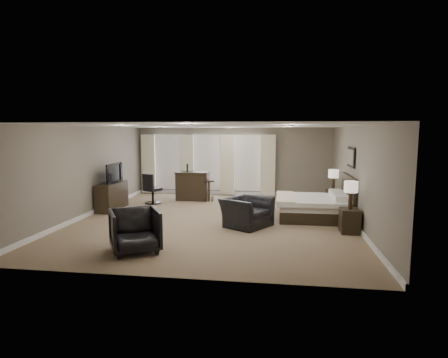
# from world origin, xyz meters

# --- Properties ---
(room) EXTENTS (7.60, 8.60, 2.64)m
(room) POSITION_xyz_m (0.00, 0.00, 1.30)
(room) COLOR #7A664D
(room) RESTS_ON ground
(window_bay) EXTENTS (5.25, 0.20, 2.30)m
(window_bay) POSITION_xyz_m (-1.00, 4.11, 1.20)
(window_bay) COLOR silver
(window_bay) RESTS_ON room
(bed) EXTENTS (1.96, 1.87, 1.25)m
(bed) POSITION_xyz_m (2.58, 0.58, 0.62)
(bed) COLOR silver
(bed) RESTS_ON ground
(nightstand_near) EXTENTS (0.44, 0.54, 0.59)m
(nightstand_near) POSITION_xyz_m (3.47, -0.87, 0.29)
(nightstand_near) COLOR black
(nightstand_near) RESTS_ON ground
(nightstand_far) EXTENTS (0.44, 0.54, 0.59)m
(nightstand_far) POSITION_xyz_m (3.47, 2.03, 0.30)
(nightstand_far) COLOR black
(nightstand_far) RESTS_ON ground
(lamp_near) EXTENTS (0.33, 0.33, 0.68)m
(lamp_near) POSITION_xyz_m (3.47, -0.87, 0.93)
(lamp_near) COLOR beige
(lamp_near) RESTS_ON nightstand_near
(lamp_far) EXTENTS (0.32, 0.32, 0.67)m
(lamp_far) POSITION_xyz_m (3.47, 2.03, 0.92)
(lamp_far) COLOR beige
(lamp_far) RESTS_ON nightstand_far
(wall_art) EXTENTS (0.04, 0.96, 0.56)m
(wall_art) POSITION_xyz_m (3.70, 0.58, 1.75)
(wall_art) COLOR slate
(wall_art) RESTS_ON room
(dresser) EXTENTS (0.47, 1.46, 0.85)m
(dresser) POSITION_xyz_m (-3.45, 0.91, 0.42)
(dresser) COLOR black
(dresser) RESTS_ON ground
(tv) EXTENTS (0.62, 1.08, 0.14)m
(tv) POSITION_xyz_m (-3.45, 0.91, 0.92)
(tv) COLOR black
(tv) RESTS_ON dresser
(armchair_near) EXTENTS (1.26, 1.38, 1.01)m
(armchair_near) POSITION_xyz_m (0.94, -0.59, 0.51)
(armchair_near) COLOR black
(armchair_near) RESTS_ON ground
(armchair_far) EXTENTS (1.26, 1.24, 0.97)m
(armchair_far) POSITION_xyz_m (-1.14, -3.00, 0.49)
(armchair_far) COLOR black
(armchair_far) RESTS_ON ground
(bar_counter) EXTENTS (1.18, 0.62, 1.03)m
(bar_counter) POSITION_xyz_m (-1.29, 2.86, 0.52)
(bar_counter) COLOR black
(bar_counter) RESTS_ON ground
(bar_stool_left) EXTENTS (0.44, 0.44, 0.77)m
(bar_stool_left) POSITION_xyz_m (-1.80, 3.14, 0.38)
(bar_stool_left) COLOR black
(bar_stool_left) RESTS_ON ground
(bar_stool_right) EXTENTS (0.48, 0.48, 0.77)m
(bar_stool_right) POSITION_xyz_m (-0.66, 2.67, 0.38)
(bar_stool_right) COLOR black
(bar_stool_right) RESTS_ON ground
(desk_chair) EXTENTS (0.70, 0.70, 1.04)m
(desk_chair) POSITION_xyz_m (-2.50, 2.03, 0.52)
(desk_chair) COLOR black
(desk_chair) RESTS_ON ground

